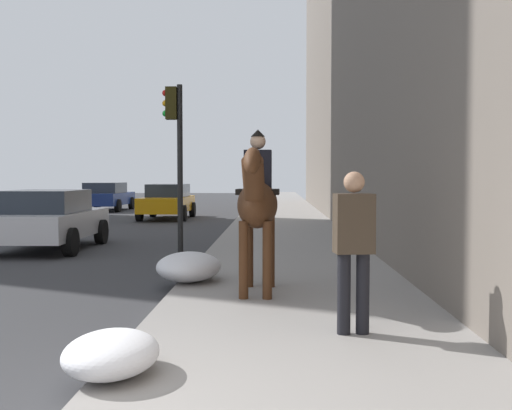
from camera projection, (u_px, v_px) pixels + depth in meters
name	position (u px, v px, depth m)	size (l,w,h in m)	color
mounted_horse_near	(257.00, 202.00, 8.57)	(2.15, 0.62, 2.31)	#4C2B16
pedestrian_greeting	(354.00, 241.00, 6.39)	(0.30, 0.43, 1.70)	black
car_near_lane	(48.00, 219.00, 14.69)	(4.03, 2.09, 1.44)	silver
car_mid_lane	(168.00, 201.00, 25.37)	(4.25, 1.96, 1.44)	orange
car_far_lane	(107.00, 196.00, 31.37)	(4.43, 2.11, 1.44)	navy
traffic_light_near_curb	(176.00, 142.00, 13.33)	(0.20, 0.44, 3.75)	black
snow_pile_near	(111.00, 353.00, 5.10)	(1.03, 0.79, 0.35)	white
snow_pile_far	(189.00, 267.00, 9.67)	(1.31, 1.01, 0.45)	white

